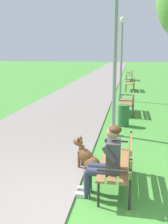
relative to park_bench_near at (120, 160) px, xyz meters
The scene contains 11 objects.
ground_plane 1.17m from the park_bench_near, 117.30° to the right, with size 120.00×120.00×0.00m, color #478E38.
paved_path 23.21m from the park_bench_near, 96.20° to the left, with size 3.59×60.00×0.04m, color gray.
park_bench_near is the anchor object (origin of this frame).
park_bench_mid 5.91m from the park_bench_near, 89.09° to the left, with size 0.55×1.50×0.85m.
park_bench_far 12.29m from the park_bench_near, 89.08° to the left, with size 0.55×1.50×0.85m.
park_bench_furthest 18.49m from the park_bench_near, 89.66° to the left, with size 0.55×1.50×0.85m.
person_seated_on_near_bench 0.44m from the park_bench_near, 120.81° to the right, with size 0.74×0.49×1.25m.
dog_brown 0.94m from the park_bench_near, 138.35° to the left, with size 0.79×0.46×0.71m.
lamp_post_near 3.51m from the park_bench_near, 95.80° to the left, with size 0.24×0.24×4.34m.
lamp_post_mid 8.91m from the park_bench_near, 92.15° to the left, with size 0.24×0.24×3.99m.
litter_bin 4.09m from the park_bench_near, 90.54° to the left, with size 0.36×0.36×0.70m, color #2D6638.
Camera 1 is at (0.60, -3.47, 2.39)m, focal length 42.39 mm.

